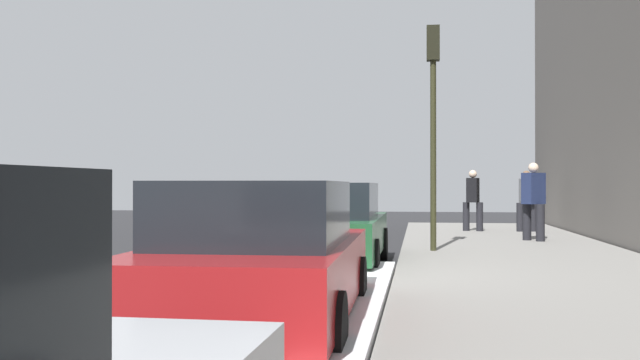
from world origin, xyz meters
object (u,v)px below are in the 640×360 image
parked_car_red (261,258)px  pedestrian_grey_coat (526,199)px  parked_car_green (329,226)px  pedestrian_navy_coat (533,199)px  traffic_light_pole (433,99)px  pedestrian_black_coat (473,198)px

parked_car_red → pedestrian_grey_coat: pedestrian_grey_coat is taller
parked_car_red → pedestrian_grey_coat: (13.95, -4.58, 0.32)m
parked_car_green → pedestrian_navy_coat: bearing=-40.6°
parked_car_green → traffic_light_pole: size_ratio=1.00×
parked_car_red → parked_car_green: 5.54m
traffic_light_pole → parked_car_green: bearing=138.5°
parked_car_green → pedestrian_grey_coat: pedestrian_grey_coat is taller
pedestrian_grey_coat → parked_car_green: bearing=151.3°
parked_car_red → pedestrian_navy_coat: pedestrian_navy_coat is taller
pedestrian_black_coat → pedestrian_grey_coat: 1.50m
parked_car_green → pedestrian_black_coat: size_ratio=2.59×
parked_car_red → pedestrian_navy_coat: 11.35m
pedestrian_navy_coat → pedestrian_grey_coat: bearing=-5.6°
parked_car_red → pedestrian_navy_coat: bearing=-22.0°
pedestrian_black_coat → traffic_light_pole: 6.79m
traffic_light_pole → parked_car_red: bearing=166.5°
pedestrian_grey_coat → traffic_light_pole: size_ratio=0.38×
pedestrian_navy_coat → pedestrian_grey_coat: pedestrian_navy_coat is taller
pedestrian_black_coat → traffic_light_pole: bearing=168.8°
pedestrian_black_coat → pedestrian_navy_coat: bearing=-161.4°
pedestrian_navy_coat → traffic_light_pole: 4.29m
pedestrian_grey_coat → pedestrian_black_coat: bearing=89.6°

